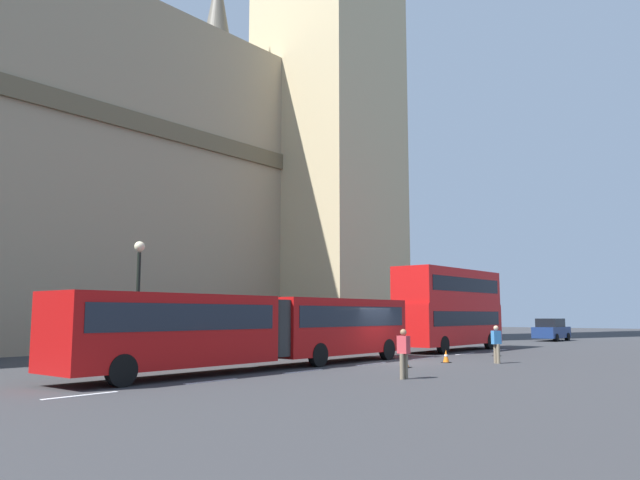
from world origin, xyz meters
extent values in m
plane|color=#333335|center=(0.00, 0.00, 0.00)|extent=(160.00, 160.00, 0.00)
cube|color=silver|center=(-15.28, 0.00, 0.01)|extent=(2.20, 0.16, 0.01)
cube|color=silver|center=(-10.68, 0.00, 0.01)|extent=(2.20, 0.16, 0.01)
cube|color=silver|center=(-6.08, 0.00, 0.01)|extent=(2.20, 0.16, 0.01)
cube|color=silver|center=(-1.48, 0.00, 0.01)|extent=(2.20, 0.16, 0.01)
cube|color=silver|center=(3.12, 0.00, 0.01)|extent=(2.20, 0.16, 0.01)
cube|color=silver|center=(7.72, 0.00, 0.01)|extent=(2.20, 0.16, 0.01)
cube|color=silver|center=(12.32, 0.00, 0.01)|extent=(2.20, 0.16, 0.01)
cube|color=#C6B284|center=(15.59, 16.00, 25.00)|extent=(9.78, 9.78, 50.00)
cone|color=#565147|center=(6.36, 20.00, 26.46)|extent=(2.40, 2.40, 6.94)
cube|color=#B20F0F|center=(-1.57, 2.00, 1.65)|extent=(8.48, 2.50, 2.50)
cube|color=#1E232D|center=(-1.57, 2.00, 2.10)|extent=(7.80, 2.54, 0.90)
cube|color=#B20F0F|center=(-10.95, 2.00, 1.65)|extent=(8.48, 2.50, 2.50)
cube|color=#1E232D|center=(-10.95, 2.00, 2.10)|extent=(7.80, 2.54, 0.90)
cylinder|color=#2D2D2D|center=(-6.26, 2.00, 1.65)|extent=(2.38, 2.38, 2.25)
cylinder|color=black|center=(1.14, 0.88, 0.50)|extent=(1.00, 0.30, 1.00)
cylinder|color=black|center=(-4.11, 0.88, 0.50)|extent=(1.00, 0.30, 1.00)
cylinder|color=black|center=(-13.50, 0.88, 0.50)|extent=(1.00, 0.30, 1.00)
cube|color=red|center=(9.85, 2.00, 1.60)|extent=(9.52, 2.50, 2.40)
cube|color=black|center=(9.85, 2.00, 1.95)|extent=(8.57, 2.54, 0.84)
cube|color=red|center=(9.85, 2.00, 3.85)|extent=(9.33, 2.50, 2.10)
cube|color=black|center=(9.85, 2.00, 3.95)|extent=(8.57, 2.54, 0.84)
cylinder|color=black|center=(12.89, 0.88, 0.50)|extent=(1.00, 0.30, 1.00)
cylinder|color=black|center=(6.80, 0.88, 0.50)|extent=(1.00, 0.30, 1.00)
cube|color=navy|center=(28.10, 2.16, 0.70)|extent=(4.40, 1.80, 0.90)
cube|color=black|center=(27.90, 2.16, 1.50)|extent=(2.46, 1.66, 0.70)
cylinder|color=black|center=(29.51, 1.35, 0.32)|extent=(0.64, 0.30, 0.64)
cylinder|color=black|center=(26.69, 1.35, 0.32)|extent=(0.64, 0.30, 0.64)
cube|color=black|center=(-2.12, -2.17, 0.01)|extent=(0.36, 0.36, 0.03)
cone|color=orange|center=(-2.12, -2.17, 0.31)|extent=(0.28, 0.28, 0.55)
cylinder|color=white|center=(-2.12, -2.17, 0.33)|extent=(0.17, 0.17, 0.08)
cube|color=black|center=(1.31, -2.21, 0.01)|extent=(0.36, 0.36, 0.03)
cone|color=orange|center=(1.31, -2.21, 0.31)|extent=(0.28, 0.28, 0.55)
cylinder|color=white|center=(1.31, -2.21, 0.33)|extent=(0.17, 0.17, 0.08)
cube|color=black|center=(7.09, -2.11, 0.01)|extent=(0.36, 0.36, 0.03)
cone|color=orange|center=(7.09, -2.11, 0.31)|extent=(0.28, 0.28, 0.55)
cylinder|color=white|center=(7.09, -2.11, 0.33)|extent=(0.17, 0.17, 0.08)
cylinder|color=black|center=(-9.20, 6.50, 0.15)|extent=(0.32, 0.32, 0.30)
cylinder|color=black|center=(-9.20, 6.50, 2.40)|extent=(0.16, 0.16, 4.80)
sphere|color=beige|center=(-9.20, 6.50, 5.05)|extent=(0.44, 0.44, 0.44)
cylinder|color=#726651|center=(-6.14, -4.51, 0.43)|extent=(0.16, 0.16, 0.86)
cylinder|color=#726651|center=(-5.94, -4.53, 0.43)|extent=(0.16, 0.16, 0.86)
cube|color=#BF383F|center=(-6.04, -4.52, 1.16)|extent=(0.28, 0.42, 0.60)
sphere|color=#936B4C|center=(-6.04, -4.52, 1.58)|extent=(0.22, 0.22, 0.22)
cylinder|color=#726651|center=(2.45, -4.09, 0.43)|extent=(0.16, 0.16, 0.86)
cylinder|color=#726651|center=(2.35, -4.27, 0.43)|extent=(0.16, 0.16, 0.86)
cube|color=#3372B2|center=(2.40, -4.18, 1.16)|extent=(0.47, 0.41, 0.60)
sphere|color=tan|center=(2.40, -4.18, 1.58)|extent=(0.22, 0.22, 0.22)
camera|label=1|loc=(-24.31, -15.84, 2.19)|focal=34.49mm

